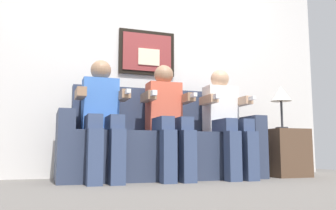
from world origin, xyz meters
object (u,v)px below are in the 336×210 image
table_lamp (281,96)px  person_in_middle (168,115)px  person_on_left (102,113)px  spare_remote_on_table (284,128)px  person_on_right (226,117)px  side_table_right (285,153)px  couch (162,147)px

table_lamp → person_in_middle: bearing=-178.7°
person_on_left → spare_remote_on_table: person_on_left is taller
person_on_right → side_table_right: 0.81m
couch → side_table_right: 1.35m
side_table_right → spare_remote_on_table: (-0.02, -0.03, 0.26)m
person_on_left → side_table_right: bearing=1.8°
side_table_right → table_lamp: table_lamp is taller
side_table_right → person_on_left: bearing=-178.2°
person_in_middle → table_lamp: 1.32m
side_table_right → spare_remote_on_table: 0.26m
couch → person_on_right: 0.70m
spare_remote_on_table → side_table_right: bearing=58.1°
person_on_right → spare_remote_on_table: 0.71m
person_in_middle → table_lamp: size_ratio=2.41×
couch → side_table_right: (1.34, -0.11, -0.06)m
person_on_left → person_on_right: 1.23m
person_in_middle → person_on_right: size_ratio=1.00×
table_lamp → person_on_right: bearing=-177.5°
person_on_right → side_table_right: (0.72, 0.06, -0.36)m
person_on_left → person_in_middle: 0.62m
side_table_right → table_lamp: (-0.04, -0.03, 0.61)m
spare_remote_on_table → table_lamp: bearing=-178.6°
person_on_left → person_in_middle: bearing=-0.0°
person_on_left → spare_remote_on_table: bearing=0.9°
person_on_right → person_on_left: bearing=180.0°
couch → table_lamp: bearing=-6.1°
side_table_right → spare_remote_on_table: spare_remote_on_table is taller
person_on_left → side_table_right: 1.99m
person_in_middle → side_table_right: bearing=2.6°
person_in_middle → table_lamp: person_in_middle is taller
couch → person_on_left: (-0.62, -0.17, 0.29)m
person_on_left → person_in_middle: (0.62, -0.00, 0.00)m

